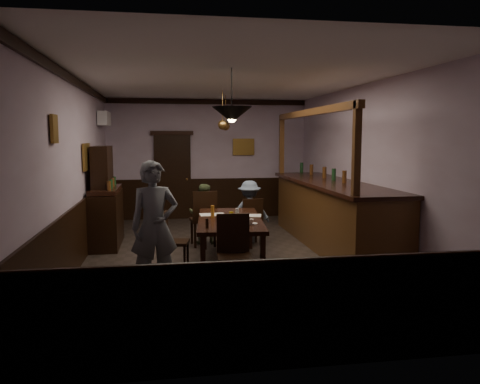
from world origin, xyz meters
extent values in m
cube|color=#2D2621|center=(0.00, 0.00, -0.01)|extent=(5.00, 8.00, 0.01)
cube|color=white|center=(0.00, 0.00, 3.00)|extent=(5.00, 8.00, 0.01)
cube|color=#AC94AA|center=(0.00, 4.00, 1.50)|extent=(5.00, 0.01, 3.00)
cube|color=#AC94AA|center=(0.00, -4.00, 1.50)|extent=(5.00, 0.01, 3.00)
cube|color=#AC94AA|center=(-2.50, 0.00, 1.50)|extent=(0.01, 8.00, 3.00)
cube|color=#AC94AA|center=(2.50, 0.00, 1.50)|extent=(0.01, 8.00, 3.00)
cube|color=black|center=(-0.08, -0.48, 0.72)|extent=(1.21, 2.29, 0.06)
cube|color=black|center=(-0.60, -1.45, 0.34)|extent=(0.07, 0.07, 0.69)
cube|color=black|center=(0.24, -1.53, 0.34)|extent=(0.07, 0.07, 0.69)
cube|color=black|center=(-0.40, 0.58, 0.34)|extent=(0.07, 0.07, 0.69)
cube|color=black|center=(0.44, 0.50, 0.34)|extent=(0.07, 0.07, 0.69)
cube|color=black|center=(-0.40, 0.91, 0.49)|extent=(0.50, 0.50, 0.05)
cube|color=black|center=(-0.38, 0.70, 0.78)|extent=(0.46, 0.09, 0.54)
cube|color=black|center=(-0.23, 1.11, 0.23)|extent=(0.04, 0.04, 0.47)
cube|color=black|center=(-0.60, 1.08, 0.23)|extent=(0.04, 0.04, 0.47)
cube|color=black|center=(-0.19, 0.75, 0.23)|extent=(0.04, 0.04, 0.47)
cube|color=black|center=(-0.56, 0.71, 0.23)|extent=(0.04, 0.04, 0.47)
cube|color=black|center=(0.50, 0.82, 0.42)|extent=(0.43, 0.43, 0.05)
cube|color=black|center=(0.52, 0.65, 0.67)|extent=(0.39, 0.07, 0.47)
cube|color=black|center=(0.64, 1.00, 0.20)|extent=(0.04, 0.04, 0.40)
cube|color=black|center=(0.33, 0.97, 0.20)|extent=(0.04, 0.04, 0.40)
cube|color=black|center=(0.67, 0.68, 0.20)|extent=(0.04, 0.04, 0.40)
cube|color=black|center=(0.36, 0.65, 0.20)|extent=(0.04, 0.04, 0.40)
cube|color=black|center=(-0.22, -1.87, 0.48)|extent=(0.47, 0.47, 0.05)
cube|color=black|center=(-0.20, -1.67, 0.76)|extent=(0.45, 0.07, 0.53)
cube|color=black|center=(-0.41, -2.04, 0.23)|extent=(0.04, 0.04, 0.45)
cube|color=black|center=(-0.05, -2.06, 0.23)|extent=(0.04, 0.04, 0.45)
cube|color=black|center=(-0.38, -1.68, 0.23)|extent=(0.04, 0.04, 0.45)
cube|color=black|center=(-0.02, -1.70, 0.23)|extent=(0.04, 0.04, 0.45)
cube|color=black|center=(-0.95, -0.59, 0.41)|extent=(0.46, 0.46, 0.05)
cube|color=black|center=(-1.12, -0.56, 0.66)|extent=(0.11, 0.39, 0.46)
cube|color=black|center=(-0.82, -0.78, 0.20)|extent=(0.04, 0.04, 0.40)
cube|color=black|center=(-0.76, -0.47, 0.20)|extent=(0.04, 0.04, 0.40)
cube|color=black|center=(-1.13, -0.72, 0.20)|extent=(0.04, 0.04, 0.40)
cube|color=black|center=(-1.07, -0.41, 0.20)|extent=(0.04, 0.04, 0.40)
imported|color=slate|center=(-1.25, -1.62, 0.87)|extent=(0.71, 0.54, 1.74)
imported|color=#485633|center=(-0.38, 1.11, 0.58)|extent=(0.66, 0.57, 1.16)
imported|color=slate|center=(0.52, 1.02, 0.61)|extent=(0.80, 0.48, 1.21)
cube|color=silver|center=(-0.32, -0.09, 0.75)|extent=(0.43, 0.32, 0.01)
cube|color=silver|center=(0.26, -0.28, 0.75)|extent=(0.47, 0.38, 0.01)
cube|color=#DDE052|center=(-0.16, -0.69, 0.75)|extent=(0.16, 0.16, 0.00)
cylinder|color=white|center=(0.19, -1.02, 0.76)|extent=(0.15, 0.15, 0.01)
imported|color=white|center=(0.16, -1.07, 0.80)|extent=(0.09, 0.09, 0.07)
cylinder|color=white|center=(-0.22, -1.04, 0.76)|extent=(0.22, 0.22, 0.01)
torus|color=#C68C47|center=(-0.26, -1.02, 0.79)|extent=(0.13, 0.13, 0.04)
torus|color=#C68C47|center=(-0.15, -1.03, 0.79)|extent=(0.13, 0.13, 0.04)
cylinder|color=yellow|center=(-0.07, -0.55, 0.81)|extent=(0.07, 0.07, 0.12)
cylinder|color=#BF721E|center=(-0.34, -0.35, 0.85)|extent=(0.06, 0.06, 0.20)
cylinder|color=silver|center=(0.05, -0.42, 0.82)|extent=(0.06, 0.06, 0.15)
cylinder|color=black|center=(-0.51, -1.22, 0.82)|extent=(0.04, 0.04, 0.14)
cube|color=black|center=(-2.20, 1.20, 0.51)|extent=(0.51, 1.42, 1.02)
cube|color=black|center=(-2.20, 1.20, 1.07)|extent=(0.49, 1.37, 0.08)
cube|color=black|center=(-2.25, 1.20, 1.48)|extent=(0.31, 0.92, 0.81)
cube|color=#472813|center=(2.00, 0.49, 0.59)|extent=(0.96, 4.47, 1.17)
cube|color=black|center=(1.98, 0.49, 1.19)|extent=(1.06, 4.58, 0.06)
cube|color=#472813|center=(1.57, 0.49, 2.50)|extent=(0.10, 4.36, 0.12)
cube|color=#472813|center=(1.57, -1.64, 1.86)|extent=(0.10, 0.10, 1.38)
cube|color=#472813|center=(1.57, 2.62, 1.86)|extent=(0.10, 0.10, 1.38)
cube|color=black|center=(-0.90, 3.95, 1.05)|extent=(0.90, 0.06, 2.10)
cube|color=white|center=(-2.38, 2.90, 2.45)|extent=(0.20, 0.85, 0.30)
cube|color=olive|center=(-2.46, -1.60, 2.15)|extent=(0.04, 0.28, 0.36)
cube|color=olive|center=(-2.46, 0.80, 1.70)|extent=(0.04, 0.62, 0.48)
cube|color=olive|center=(0.90, 3.96, 1.80)|extent=(0.55, 0.04, 0.42)
cylinder|color=black|center=(-0.16, -1.27, 2.68)|extent=(0.02, 0.02, 0.64)
cone|color=black|center=(-0.16, -1.27, 2.36)|extent=(0.56, 0.56, 0.22)
sphere|color=#FFD88C|center=(-0.16, -1.27, 2.31)|extent=(0.12, 0.12, 0.12)
cylinder|color=#BF8C3F|center=(0.10, 1.83, 2.65)|extent=(0.02, 0.02, 0.70)
cone|color=#BF8C3F|center=(0.10, 1.83, 2.30)|extent=(0.20, 0.20, 0.22)
sphere|color=#FFD88C|center=(0.10, 1.83, 2.25)|extent=(0.12, 0.12, 0.12)
cylinder|color=#BF8C3F|center=(0.30, 2.89, 2.65)|extent=(0.02, 0.02, 0.70)
cone|color=#BF8C3F|center=(0.30, 2.89, 2.30)|extent=(0.20, 0.20, 0.22)
sphere|color=#FFD88C|center=(0.30, 2.89, 2.25)|extent=(0.12, 0.12, 0.12)
camera|label=1|loc=(-1.11, -7.81, 2.05)|focal=35.00mm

